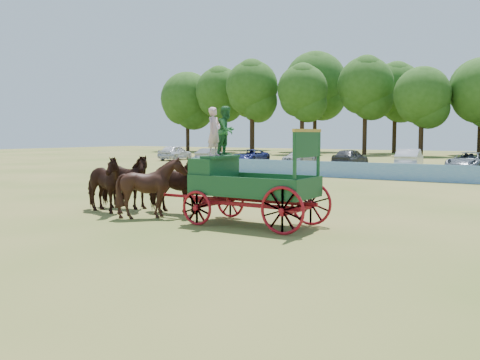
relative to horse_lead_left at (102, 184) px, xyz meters
name	(u,v)px	position (x,y,z in m)	size (l,w,h in m)	color
ground	(197,216)	(3.41, 1.21, -1.04)	(160.00, 160.00, 0.00)	olive
horse_lead_left	(102,184)	(0.00, 0.00, 0.00)	(1.12, 2.46, 2.08)	black
horse_lead_right	(123,182)	(0.00, 1.10, 0.00)	(1.12, 2.46, 2.08)	black
horse_wheel_left	(152,188)	(2.40, 0.00, 0.00)	(1.68, 1.89, 2.08)	black
horse_wheel_right	(172,185)	(2.40, 1.10, 0.00)	(1.12, 2.46, 2.08)	black
farm_dray	(234,172)	(5.35, 0.58, 0.62)	(6.00, 2.00, 3.75)	maroon
sponsor_banner	(353,170)	(2.41, 19.21, -0.51)	(26.00, 0.08, 1.05)	#2270B9
parked_cars	(338,158)	(-3.28, 30.95, -0.28)	(37.47, 6.99, 1.63)	silver
treeline	(444,84)	(-0.65, 60.93, 8.43)	(91.15, 23.80, 16.01)	#382314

